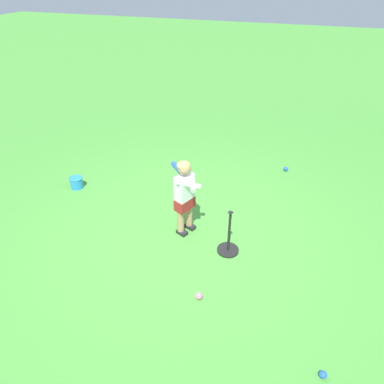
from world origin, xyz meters
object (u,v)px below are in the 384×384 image
(toy_bucket, at_px, (77,182))
(play_ball_far_right, at_px, (323,375))
(play_ball_far_left, at_px, (199,296))
(child_batter, at_px, (185,191))
(play_ball_center_lawn, at_px, (286,169))
(batting_tee, at_px, (228,245))

(toy_bucket, bearing_deg, play_ball_far_right, -27.07)
(play_ball_far_left, bearing_deg, toy_bucket, 149.63)
(child_batter, relative_size, play_ball_far_right, 14.79)
(play_ball_center_lawn, bearing_deg, play_ball_far_left, -100.61)
(play_ball_center_lawn, height_order, batting_tee, batting_tee)
(play_ball_far_right, bearing_deg, toy_bucket, 152.93)
(play_ball_center_lawn, distance_m, batting_tee, 2.40)
(play_ball_center_lawn, xyz_separation_m, play_ball_far_right, (0.73, -3.68, -0.00))
(batting_tee, bearing_deg, toy_bucket, 166.01)
(child_batter, xyz_separation_m, play_ball_center_lawn, (1.14, 2.13, -0.61))
(child_batter, distance_m, batting_tee, 0.89)
(play_ball_far_right, bearing_deg, play_ball_far_left, 160.01)
(batting_tee, distance_m, toy_bucket, 2.81)
(child_batter, distance_m, play_ball_far_right, 2.51)
(child_batter, xyz_separation_m, play_ball_far_left, (0.55, -1.07, -0.61))
(child_batter, bearing_deg, batting_tee, -18.37)
(play_ball_far_left, height_order, batting_tee, batting_tee)
(play_ball_far_right, distance_m, batting_tee, 1.80)
(play_ball_far_right, distance_m, toy_bucket, 4.41)
(play_ball_far_right, xyz_separation_m, batting_tee, (-1.21, 1.33, 0.07))
(play_ball_far_right, xyz_separation_m, play_ball_far_left, (-1.33, 0.48, 0.00))
(play_ball_center_lawn, relative_size, toy_bucket, 0.36)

